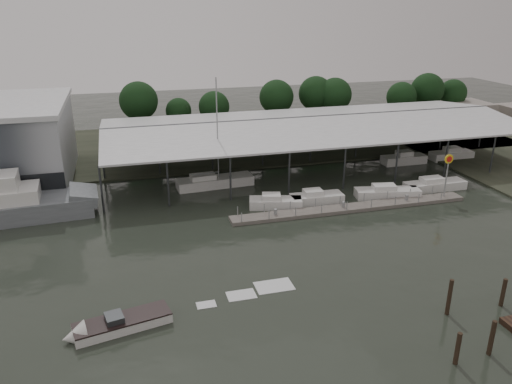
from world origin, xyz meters
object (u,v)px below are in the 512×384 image
object	(u,v)px
shell_fuel_sign	(448,168)
grey_trawler	(14,205)
white_sailboat	(214,182)
speedboat_underway	(114,326)

from	to	relation	value
shell_fuel_sign	grey_trawler	world-z (taller)	grey_trawler
shell_fuel_sign	white_sailboat	distance (m)	28.27
shell_fuel_sign	white_sailboat	size ratio (longest dim) A/B	0.40
grey_trawler	white_sailboat	size ratio (longest dim) A/B	1.25
shell_fuel_sign	speedboat_underway	size ratio (longest dim) A/B	0.30
white_sailboat	grey_trawler	bearing A→B (deg)	-173.44
white_sailboat	speedboat_underway	bearing A→B (deg)	-118.73
grey_trawler	speedboat_underway	world-z (taller)	grey_trawler
shell_fuel_sign	grey_trawler	size ratio (longest dim) A/B	0.32
grey_trawler	shell_fuel_sign	bearing A→B (deg)	-12.39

